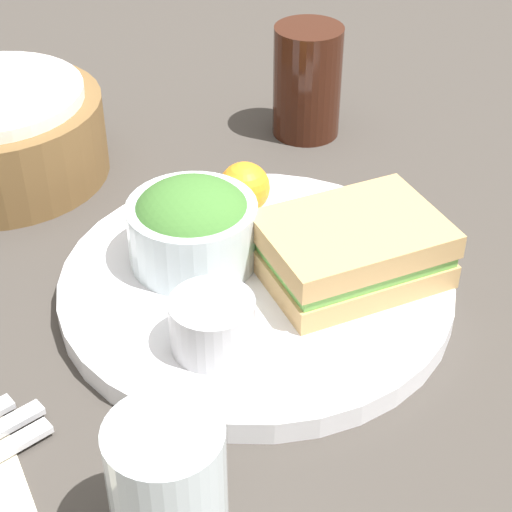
% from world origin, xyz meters
% --- Properties ---
extents(ground_plane, '(4.00, 4.00, 0.00)m').
position_xyz_m(ground_plane, '(0.00, 0.00, 0.00)').
color(ground_plane, '#3D3833').
extents(plate, '(0.31, 0.31, 0.02)m').
position_xyz_m(plate, '(0.00, 0.00, 0.01)').
color(plate, silver).
rests_on(plate, ground_plane).
extents(sandwich, '(0.14, 0.11, 0.05)m').
position_xyz_m(sandwich, '(0.07, -0.03, 0.04)').
color(sandwich, tan).
rests_on(sandwich, plate).
extents(salad_bowl, '(0.10, 0.10, 0.07)m').
position_xyz_m(salad_bowl, '(-0.03, 0.04, 0.05)').
color(salad_bowl, silver).
rests_on(salad_bowl, plate).
extents(dressing_cup, '(0.06, 0.06, 0.04)m').
position_xyz_m(dressing_cup, '(-0.06, -0.06, 0.04)').
color(dressing_cup, '#B7B7BC').
rests_on(dressing_cup, plate).
extents(orange_wedge, '(0.05, 0.05, 0.05)m').
position_xyz_m(orange_wedge, '(0.03, 0.09, 0.04)').
color(orange_wedge, orange).
rests_on(orange_wedge, plate).
extents(drink_glass, '(0.07, 0.07, 0.12)m').
position_xyz_m(drink_glass, '(0.17, 0.22, 0.06)').
color(drink_glass, '#38190F').
rests_on(drink_glass, ground_plane).
extents(water_glass, '(0.07, 0.07, 0.09)m').
position_xyz_m(water_glass, '(-0.15, -0.18, 0.05)').
color(water_glass, silver).
rests_on(water_glass, ground_plane).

